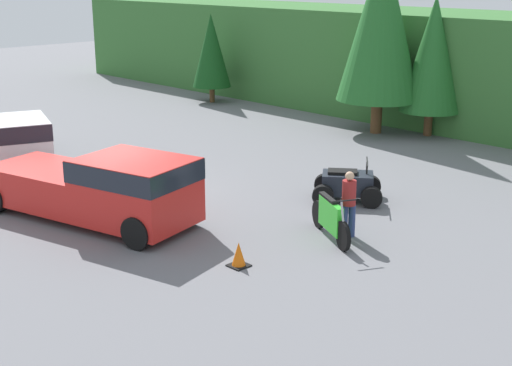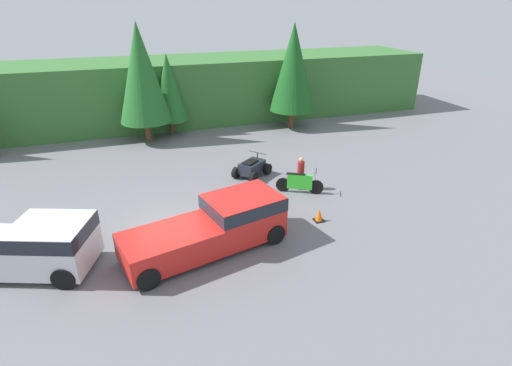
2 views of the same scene
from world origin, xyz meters
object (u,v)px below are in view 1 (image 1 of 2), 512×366
(pickup_truck_red, at_px, (103,186))
(quad_atv, at_px, (347,185))
(rider_person, at_px, (349,202))
(dirt_bike, at_px, (331,219))
(pickup_truck_second, at_px, (11,140))
(traffic_cone, at_px, (239,255))

(pickup_truck_red, distance_m, quad_atv, 6.63)
(quad_atv, height_order, rider_person, rider_person)
(pickup_truck_red, height_order, rider_person, pickup_truck_red)
(dirt_bike, xyz_separation_m, rider_person, (0.21, 0.40, 0.39))
(pickup_truck_second, xyz_separation_m, quad_atv, (9.62, 5.10, -0.51))
(dirt_bike, distance_m, traffic_cone, 2.73)
(pickup_truck_second, xyz_separation_m, traffic_cone, (10.87, -0.17, -0.71))
(dirt_bike, height_order, rider_person, rider_person)
(pickup_truck_red, bearing_deg, traffic_cone, -7.11)
(quad_atv, bearing_deg, rider_person, -89.19)
(quad_atv, bearing_deg, traffic_cone, -114.96)
(pickup_truck_red, distance_m, traffic_cone, 4.52)
(pickup_truck_red, relative_size, dirt_bike, 3.07)
(pickup_truck_red, bearing_deg, dirt_bike, 20.39)
(pickup_truck_second, relative_size, quad_atv, 2.49)
(pickup_truck_red, bearing_deg, rider_person, 22.35)
(pickup_truck_second, xyz_separation_m, dirt_bike, (11.18, 2.53, -0.46))
(quad_atv, relative_size, rider_person, 1.41)
(rider_person, bearing_deg, traffic_cone, -61.71)
(pickup_truck_red, xyz_separation_m, dirt_bike, (4.74, 3.22, -0.47))
(quad_atv, xyz_separation_m, traffic_cone, (1.24, -5.27, -0.20))
(quad_atv, distance_m, traffic_cone, 5.42)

